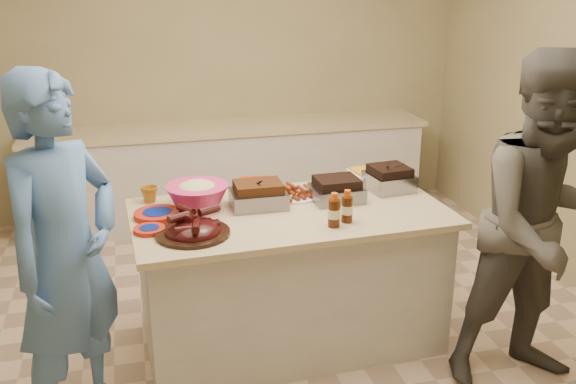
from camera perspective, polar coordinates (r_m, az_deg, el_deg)
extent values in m
cube|color=#47230F|center=(3.88, -2.64, -1.31)|extent=(0.33, 0.25, 0.10)
cube|color=black|center=(3.99, 4.32, -0.75)|extent=(0.31, 0.26, 0.09)
cube|color=gray|center=(4.22, 8.94, 0.21)|extent=(0.30, 0.30, 0.11)
cylinder|color=silver|center=(4.03, 0.70, -0.46)|extent=(0.35, 0.35, 0.05)
cube|color=gold|center=(4.40, 7.63, 1.06)|extent=(0.33, 0.26, 0.08)
cylinder|color=#391907|center=(3.59, 4.08, -3.07)|extent=(0.07, 0.07, 0.20)
cylinder|color=#391907|center=(3.66, 5.23, -2.65)|extent=(0.07, 0.07, 0.19)
cylinder|color=yellow|center=(3.91, -3.94, -1.18)|extent=(0.05, 0.05, 0.12)
imported|color=silver|center=(4.02, -0.03, -0.53)|extent=(0.14, 0.05, 0.14)
cylinder|color=#A51E0F|center=(3.79, -11.53, -2.19)|extent=(0.28, 0.28, 0.03)
cylinder|color=#A51E0F|center=(3.59, -12.21, -3.47)|extent=(0.18, 0.18, 0.02)
imported|color=#936014|center=(4.04, -12.15, -0.87)|extent=(0.11, 0.10, 0.11)
cube|color=#A51E0F|center=(4.12, -2.92, -0.08)|extent=(0.20, 0.17, 0.09)
imported|color=#55524C|center=(4.13, 20.20, -15.00)|extent=(0.96, 1.90, 0.71)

